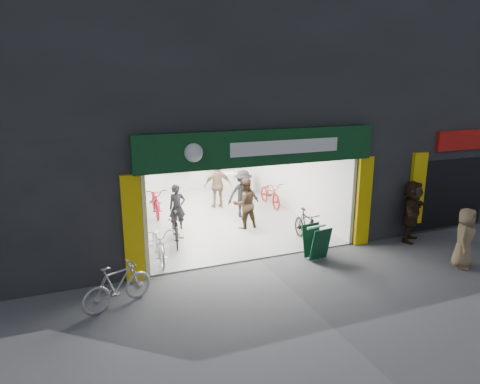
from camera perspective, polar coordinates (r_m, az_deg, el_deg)
ground at (r=11.65m, az=2.52°, el=-8.98°), size 60.00×60.00×0.00m
building at (r=15.66m, az=-1.83°, el=13.31°), size 17.00×10.27×8.00m
bike_left_front at (r=11.60m, az=-10.83°, el=-6.62°), size 0.76×1.96×1.02m
bike_left_midfront at (r=12.62m, az=-8.53°, el=-4.92°), size 0.73×1.64×0.95m
bike_left_midback at (r=15.49m, az=-11.17°, el=-1.18°), size 0.86×2.05×1.05m
bike_left_back at (r=14.48m, az=-13.19°, el=-2.27°), size 0.74×1.89×1.11m
bike_right_front at (r=12.74m, az=8.86°, el=-4.61°), size 0.63×1.71×1.01m
bike_right_mid at (r=16.37m, az=4.08°, el=-0.23°), size 0.76×1.89×0.97m
bike_right_back at (r=17.53m, az=-0.29°, el=1.09°), size 0.54×1.91×1.14m
parked_bike at (r=9.56m, az=-16.01°, el=-11.87°), size 1.65×1.07×0.97m
customer_a at (r=13.75m, az=-8.38°, el=-2.08°), size 0.56×0.38×1.50m
customer_b at (r=13.72m, az=0.66°, el=-1.57°), size 0.85×0.68×1.68m
customer_c at (r=14.81m, az=0.42°, el=-0.31°), size 1.13×0.69×1.71m
customer_d at (r=15.99m, az=-2.98°, el=0.88°), size 1.06×0.52×1.76m
pedestrian_near at (r=12.32m, az=27.77°, el=-5.45°), size 0.92×0.83×1.58m
pedestrian_far at (r=13.62m, az=21.94°, el=-2.40°), size 1.69×1.48×1.85m
sandwich_board at (r=11.70m, az=10.12°, el=-6.48°), size 0.65×0.66×0.90m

